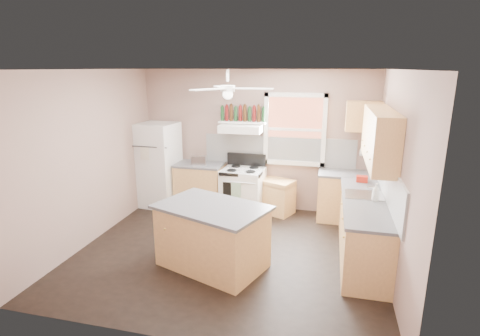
% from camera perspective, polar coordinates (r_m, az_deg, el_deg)
% --- Properties ---
extents(floor, '(4.50, 4.50, 0.00)m').
position_cam_1_polar(floor, '(5.88, -1.68, -12.54)').
color(floor, black).
rests_on(floor, ground).
extents(ceiling, '(4.50, 4.50, 0.00)m').
position_cam_1_polar(ceiling, '(5.21, -1.91, 14.79)').
color(ceiling, white).
rests_on(ceiling, ground).
extents(wall_back, '(4.50, 0.05, 2.70)m').
position_cam_1_polar(wall_back, '(7.31, 2.43, 4.23)').
color(wall_back, '#886B60').
rests_on(wall_back, ground).
extents(wall_right, '(0.05, 4.00, 2.70)m').
position_cam_1_polar(wall_right, '(5.28, 22.76, -1.22)').
color(wall_right, '#886B60').
rests_on(wall_right, ground).
extents(wall_left, '(0.05, 4.00, 2.70)m').
position_cam_1_polar(wall_left, '(6.37, -21.94, 1.50)').
color(wall_left, '#886B60').
rests_on(wall_left, ground).
extents(backsplash_back, '(2.90, 0.03, 0.55)m').
position_cam_1_polar(backsplash_back, '(7.24, 5.85, 2.63)').
color(backsplash_back, white).
rests_on(backsplash_back, wall_back).
extents(backsplash_right, '(0.03, 2.60, 0.55)m').
position_cam_1_polar(backsplash_right, '(5.61, 21.73, -2.08)').
color(backsplash_right, white).
rests_on(backsplash_right, wall_right).
extents(window_view, '(1.00, 0.02, 1.20)m').
position_cam_1_polar(window_view, '(7.12, 8.34, 5.83)').
color(window_view, brown).
rests_on(window_view, wall_back).
extents(window_frame, '(1.16, 0.07, 1.36)m').
position_cam_1_polar(window_frame, '(7.10, 8.32, 5.79)').
color(window_frame, white).
rests_on(window_frame, wall_back).
extents(refrigerator, '(0.78, 0.77, 1.68)m').
position_cam_1_polar(refrigerator, '(7.65, -12.26, 0.45)').
color(refrigerator, white).
rests_on(refrigerator, floor).
extents(base_cabinet_left, '(0.90, 0.60, 0.86)m').
position_cam_1_polar(base_cabinet_left, '(7.51, -6.10, -2.80)').
color(base_cabinet_left, tan).
rests_on(base_cabinet_left, floor).
extents(counter_left, '(0.92, 0.62, 0.04)m').
position_cam_1_polar(counter_left, '(7.39, -6.19, 0.53)').
color(counter_left, '#4D4D50').
rests_on(counter_left, base_cabinet_left).
extents(toaster, '(0.30, 0.19, 0.18)m').
position_cam_1_polar(toaster, '(7.25, -6.23, 1.14)').
color(toaster, silver).
rests_on(toaster, counter_left).
extents(stove, '(0.82, 0.70, 0.86)m').
position_cam_1_polar(stove, '(7.20, 0.45, -3.51)').
color(stove, white).
rests_on(stove, floor).
extents(range_hood, '(0.78, 0.50, 0.14)m').
position_cam_1_polar(range_hood, '(7.05, 0.17, 6.06)').
color(range_hood, white).
rests_on(range_hood, wall_back).
extents(bottle_shelf, '(0.90, 0.26, 0.03)m').
position_cam_1_polar(bottle_shelf, '(7.15, 0.40, 7.00)').
color(bottle_shelf, white).
rests_on(bottle_shelf, range_hood).
extents(cart, '(0.78, 0.67, 0.66)m').
position_cam_1_polar(cart, '(7.24, 5.42, -4.30)').
color(cart, tan).
rests_on(cart, floor).
extents(base_cabinet_corner, '(1.00, 0.60, 0.86)m').
position_cam_1_polar(base_cabinet_corner, '(7.11, 15.82, -4.35)').
color(base_cabinet_corner, tan).
rests_on(base_cabinet_corner, floor).
extents(base_cabinet_right, '(0.60, 2.20, 0.86)m').
position_cam_1_polar(base_cabinet_right, '(5.82, 18.21, -8.94)').
color(base_cabinet_right, tan).
rests_on(base_cabinet_right, floor).
extents(counter_corner, '(1.02, 0.62, 0.04)m').
position_cam_1_polar(counter_corner, '(6.98, 16.08, -0.86)').
color(counter_corner, '#4D4D50').
rests_on(counter_corner, base_cabinet_corner).
extents(counter_right, '(0.62, 2.22, 0.04)m').
position_cam_1_polar(counter_right, '(5.66, 18.48, -4.77)').
color(counter_right, '#4D4D50').
rests_on(counter_right, base_cabinet_right).
extents(sink, '(0.55, 0.45, 0.03)m').
position_cam_1_polar(sink, '(5.84, 18.35, -3.98)').
color(sink, silver).
rests_on(sink, counter_right).
extents(faucet, '(0.03, 0.03, 0.14)m').
position_cam_1_polar(faucet, '(5.84, 19.97, -3.36)').
color(faucet, silver).
rests_on(faucet, sink).
extents(upper_cabinet_right, '(0.33, 1.80, 0.76)m').
position_cam_1_polar(upper_cabinet_right, '(5.64, 20.51, 4.48)').
color(upper_cabinet_right, tan).
rests_on(upper_cabinet_right, wall_right).
extents(upper_cabinet_corner, '(0.60, 0.33, 0.52)m').
position_cam_1_polar(upper_cabinet_corner, '(6.92, 18.33, 7.48)').
color(upper_cabinet_corner, tan).
rests_on(upper_cabinet_corner, wall_back).
extents(paper_towel, '(0.26, 0.12, 0.12)m').
position_cam_1_polar(paper_towel, '(7.07, 18.84, 2.22)').
color(paper_towel, white).
rests_on(paper_towel, wall_back).
extents(island, '(1.61, 1.31, 0.86)m').
position_cam_1_polar(island, '(5.32, -4.22, -10.51)').
color(island, tan).
rests_on(island, floor).
extents(island_top, '(1.71, 1.41, 0.04)m').
position_cam_1_polar(island_top, '(5.15, -4.31, -5.98)').
color(island_top, '#4D4D50').
rests_on(island_top, island).
extents(ceiling_fan_hub, '(0.20, 0.20, 0.08)m').
position_cam_1_polar(ceiling_fan_hub, '(5.22, -1.89, 12.04)').
color(ceiling_fan_hub, white).
rests_on(ceiling_fan_hub, ceiling).
extents(soap_bottle, '(0.14, 0.14, 0.26)m').
position_cam_1_polar(soap_bottle, '(5.61, 19.99, -3.48)').
color(soap_bottle, silver).
rests_on(soap_bottle, counter_right).
extents(red_caddy, '(0.19, 0.13, 0.10)m').
position_cam_1_polar(red_caddy, '(6.48, 18.09, -1.60)').
color(red_caddy, '#AD1D0E').
rests_on(red_caddy, counter_right).
extents(wine_bottles, '(0.86, 0.06, 0.31)m').
position_cam_1_polar(wine_bottles, '(7.13, 0.41, 8.26)').
color(wine_bottles, '#143819').
rests_on(wine_bottles, bottle_shelf).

